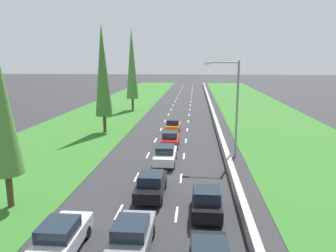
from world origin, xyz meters
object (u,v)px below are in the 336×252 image
(silver_sedan_left_lane, at_px, (60,238))
(poplar_tree_third, at_px, (132,64))
(orange_hatchback_centre_lane, at_px, (173,126))
(black_sedan_centre_lane, at_px, (151,184))
(street_light_mast, at_px, (234,102))
(black_hatchback_right_lane_second, at_px, (207,202))
(poplar_tree_second, at_px, (103,71))
(red_hatchback_centre_lane, at_px, (170,139))
(grey_sedan_centre_lane, at_px, (132,237))
(white_sedan_centre_lane, at_px, (165,155))
(poplar_tree_nearest, at_px, (1,110))

(silver_sedan_left_lane, bearing_deg, poplar_tree_third, 96.67)
(poplar_tree_third, bearing_deg, orange_hatchback_centre_lane, -64.32)
(black_sedan_centre_lane, height_order, street_light_mast, street_light_mast)
(silver_sedan_left_lane, relative_size, black_hatchback_right_lane_second, 1.15)
(black_hatchback_right_lane_second, distance_m, poplar_tree_second, 25.65)
(black_hatchback_right_lane_second, bearing_deg, poplar_tree_second, 119.59)
(silver_sedan_left_lane, bearing_deg, red_hatchback_centre_lane, 79.37)
(grey_sedan_centre_lane, distance_m, poplar_tree_second, 27.86)
(white_sedan_centre_lane, xyz_separation_m, poplar_tree_third, (-8.94, 30.88, 7.60))
(grey_sedan_centre_lane, distance_m, orange_hatchback_centre_lane, 26.40)
(black_hatchback_right_lane_second, xyz_separation_m, red_hatchback_centre_lane, (-3.33, 15.13, 0.00))
(poplar_tree_nearest, bearing_deg, black_sedan_centre_lane, 15.70)
(orange_hatchback_centre_lane, bearing_deg, white_sedan_centre_lane, -89.10)
(red_hatchback_centre_lane, bearing_deg, white_sedan_centre_lane, -90.01)
(poplar_tree_nearest, distance_m, street_light_mast, 19.31)
(silver_sedan_left_lane, height_order, orange_hatchback_centre_lane, orange_hatchback_centre_lane)
(grey_sedan_centre_lane, height_order, black_hatchback_right_lane_second, black_hatchback_right_lane_second)
(grey_sedan_centre_lane, bearing_deg, silver_sedan_left_lane, -173.44)
(grey_sedan_centre_lane, height_order, orange_hatchback_centre_lane, orange_hatchback_centre_lane)
(grey_sedan_centre_lane, xyz_separation_m, red_hatchback_centre_lane, (0.34, 19.25, 0.02))
(black_sedan_centre_lane, distance_m, white_sedan_centre_lane, 7.11)
(grey_sedan_centre_lane, height_order, white_sedan_centre_lane, same)
(red_hatchback_centre_lane, distance_m, street_light_mast, 8.05)
(poplar_tree_nearest, relative_size, street_light_mast, 1.13)
(red_hatchback_centre_lane, distance_m, poplar_tree_second, 12.92)
(poplar_tree_nearest, distance_m, poplar_tree_third, 40.45)
(black_sedan_centre_lane, height_order, silver_sedan_left_lane, same)
(red_hatchback_centre_lane, distance_m, orange_hatchback_centre_lane, 7.15)
(black_sedan_centre_lane, distance_m, red_hatchback_centre_lane, 12.65)
(red_hatchback_centre_lane, height_order, orange_hatchback_centre_lane, same)
(poplar_tree_second, height_order, poplar_tree_third, poplar_tree_third)
(white_sedan_centre_lane, relative_size, poplar_tree_third, 0.31)
(red_hatchback_centre_lane, xyz_separation_m, street_light_mast, (6.10, -2.88, 4.40))
(grey_sedan_centre_lane, bearing_deg, red_hatchback_centre_lane, 88.98)
(poplar_tree_third, bearing_deg, poplar_tree_second, -89.74)
(poplar_tree_nearest, bearing_deg, grey_sedan_centre_lane, -26.25)
(orange_hatchback_centre_lane, bearing_deg, silver_sedan_left_lane, -97.41)
(black_sedan_centre_lane, height_order, poplar_tree_second, poplar_tree_second)
(white_sedan_centre_lane, height_order, street_light_mast, street_light_mast)
(black_hatchback_right_lane_second, xyz_separation_m, street_light_mast, (2.77, 12.26, 4.40))
(grey_sedan_centre_lane, relative_size, street_light_mast, 0.50)
(white_sedan_centre_lane, height_order, poplar_tree_nearest, poplar_tree_nearest)
(black_hatchback_right_lane_second, xyz_separation_m, poplar_tree_third, (-12.28, 40.47, 7.57))
(red_hatchback_centre_lane, xyz_separation_m, poplar_tree_nearest, (-8.86, -15.05, 5.29))
(poplar_tree_nearest, relative_size, poplar_tree_third, 0.69)
(red_hatchback_centre_lane, bearing_deg, poplar_tree_third, 109.45)
(poplar_tree_nearest, distance_m, poplar_tree_second, 21.46)
(orange_hatchback_centre_lane, distance_m, street_light_mast, 12.63)
(black_hatchback_right_lane_second, distance_m, orange_hatchback_centre_lane, 22.56)
(grey_sedan_centre_lane, relative_size, poplar_tree_third, 0.31)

